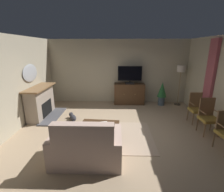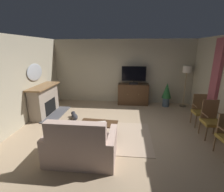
{
  "view_description": "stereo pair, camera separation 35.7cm",
  "coord_description": "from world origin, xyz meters",
  "px_view_note": "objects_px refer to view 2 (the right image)",
  "views": [
    {
      "loc": [
        -0.07,
        -4.49,
        2.4
      ],
      "look_at": [
        -0.2,
        0.3,
        1.01
      ],
      "focal_mm": 26.5,
      "sensor_mm": 36.0,
      "label": 1
    },
    {
      "loc": [
        0.28,
        -4.47,
        2.4
      ],
      "look_at": [
        -0.2,
        0.3,
        1.01
      ],
      "focal_mm": 26.5,
      "sensor_mm": 36.0,
      "label": 2
    }
  ],
  "objects_px": {
    "folded_newspaper": "(101,123)",
    "fireplace": "(45,101)",
    "tv_cabinet": "(133,95)",
    "side_chair_far_end": "(211,119)",
    "tv_remote": "(99,124)",
    "side_chair_nearest_door": "(200,110)",
    "floor_lamp": "(187,73)",
    "coffee_table": "(99,124)",
    "potted_plant_leafy_by_curtain": "(167,93)",
    "sofa_floral": "(81,146)",
    "television": "(134,75)",
    "wall_mirror_oval": "(35,72)",
    "cat": "(74,116)"
  },
  "relations": [
    {
      "from": "folded_newspaper",
      "to": "fireplace",
      "type": "bearing_deg",
      "value": 133.57
    },
    {
      "from": "tv_cabinet",
      "to": "side_chair_far_end",
      "type": "distance_m",
      "value": 3.33
    },
    {
      "from": "tv_remote",
      "to": "side_chair_nearest_door",
      "type": "xyz_separation_m",
      "value": [
        3.06,
        1.11,
        0.11
      ]
    },
    {
      "from": "fireplace",
      "to": "floor_lamp",
      "type": "height_order",
      "value": "floor_lamp"
    },
    {
      "from": "coffee_table",
      "to": "potted_plant_leafy_by_curtain",
      "type": "xyz_separation_m",
      "value": [
        2.4,
        2.75,
        0.22
      ]
    },
    {
      "from": "fireplace",
      "to": "coffee_table",
      "type": "bearing_deg",
      "value": -31.29
    },
    {
      "from": "side_chair_nearest_door",
      "to": "floor_lamp",
      "type": "relative_size",
      "value": 0.58
    },
    {
      "from": "folded_newspaper",
      "to": "sofa_floral",
      "type": "height_order",
      "value": "sofa_floral"
    },
    {
      "from": "fireplace",
      "to": "television",
      "type": "bearing_deg",
      "value": 24.5
    },
    {
      "from": "wall_mirror_oval",
      "to": "floor_lamp",
      "type": "height_order",
      "value": "wall_mirror_oval"
    },
    {
      "from": "coffee_table",
      "to": "sofa_floral",
      "type": "xyz_separation_m",
      "value": [
        -0.2,
        -1.08,
        -0.02
      ]
    },
    {
      "from": "floor_lamp",
      "to": "tv_cabinet",
      "type": "bearing_deg",
      "value": 178.1
    },
    {
      "from": "wall_mirror_oval",
      "to": "fireplace",
      "type": "bearing_deg",
      "value": 0.0
    },
    {
      "from": "television",
      "to": "folded_newspaper",
      "type": "distance_m",
      "value": 3.15
    },
    {
      "from": "sofa_floral",
      "to": "side_chair_nearest_door",
      "type": "relative_size",
      "value": 1.5
    },
    {
      "from": "wall_mirror_oval",
      "to": "side_chair_nearest_door",
      "type": "relative_size",
      "value": 0.95
    },
    {
      "from": "side_chair_far_end",
      "to": "cat",
      "type": "height_order",
      "value": "side_chair_far_end"
    },
    {
      "from": "television",
      "to": "cat",
      "type": "distance_m",
      "value": 2.98
    },
    {
      "from": "tv_cabinet",
      "to": "television",
      "type": "height_order",
      "value": "television"
    },
    {
      "from": "cat",
      "to": "side_chair_far_end",
      "type": "bearing_deg",
      "value": -10.56
    },
    {
      "from": "coffee_table",
      "to": "floor_lamp",
      "type": "xyz_separation_m",
      "value": [
        3.14,
        2.83,
        1.06
      ]
    },
    {
      "from": "folded_newspaper",
      "to": "cat",
      "type": "distance_m",
      "value": 1.6
    },
    {
      "from": "television",
      "to": "floor_lamp",
      "type": "distance_m",
      "value": 2.13
    },
    {
      "from": "side_chair_nearest_door",
      "to": "floor_lamp",
      "type": "distance_m",
      "value": 2.01
    },
    {
      "from": "side_chair_nearest_door",
      "to": "cat",
      "type": "distance_m",
      "value": 4.17
    },
    {
      "from": "floor_lamp",
      "to": "coffee_table",
      "type": "bearing_deg",
      "value": -137.96
    },
    {
      "from": "fireplace",
      "to": "tv_cabinet",
      "type": "xyz_separation_m",
      "value": [
        3.25,
        1.53,
        -0.09
      ]
    },
    {
      "from": "wall_mirror_oval",
      "to": "cat",
      "type": "distance_m",
      "value": 2.08
    },
    {
      "from": "side_chair_far_end",
      "to": "side_chair_nearest_door",
      "type": "distance_m",
      "value": 0.73
    },
    {
      "from": "tv_cabinet",
      "to": "potted_plant_leafy_by_curtain",
      "type": "xyz_separation_m",
      "value": [
        1.39,
        -0.15,
        0.15
      ]
    },
    {
      "from": "fireplace",
      "to": "side_chair_nearest_door",
      "type": "bearing_deg",
      "value": -3.59
    },
    {
      "from": "side_chair_far_end",
      "to": "potted_plant_leafy_by_curtain",
      "type": "distance_m",
      "value": 2.54
    },
    {
      "from": "television",
      "to": "sofa_floral",
      "type": "bearing_deg",
      "value": -107.05
    },
    {
      "from": "folded_newspaper",
      "to": "cat",
      "type": "bearing_deg",
      "value": 120.35
    },
    {
      "from": "side_chair_nearest_door",
      "to": "potted_plant_leafy_by_curtain",
      "type": "bearing_deg",
      "value": 111.69
    },
    {
      "from": "television",
      "to": "cat",
      "type": "relative_size",
      "value": 1.48
    },
    {
      "from": "sofa_floral",
      "to": "coffee_table",
      "type": "bearing_deg",
      "value": 79.59
    },
    {
      "from": "television",
      "to": "side_chair_far_end",
      "type": "distance_m",
      "value": 3.38
    },
    {
      "from": "tv_remote",
      "to": "side_chair_nearest_door",
      "type": "distance_m",
      "value": 3.26
    },
    {
      "from": "coffee_table",
      "to": "side_chair_nearest_door",
      "type": "bearing_deg",
      "value": 18.48
    },
    {
      "from": "sofa_floral",
      "to": "side_chair_far_end",
      "type": "xyz_separation_m",
      "value": [
        3.28,
        1.38,
        0.2
      ]
    },
    {
      "from": "fireplace",
      "to": "side_chair_far_end",
      "type": "xyz_separation_m",
      "value": [
        5.33,
        -1.06,
        0.01
      ]
    },
    {
      "from": "tv_cabinet",
      "to": "side_chair_far_end",
      "type": "xyz_separation_m",
      "value": [
        2.08,
        -2.6,
        0.1
      ]
    },
    {
      "from": "sofa_floral",
      "to": "side_chair_far_end",
      "type": "relative_size",
      "value": 1.45
    },
    {
      "from": "folded_newspaper",
      "to": "cat",
      "type": "relative_size",
      "value": 0.43
    },
    {
      "from": "floor_lamp",
      "to": "sofa_floral",
      "type": "bearing_deg",
      "value": -130.5
    },
    {
      "from": "tv_cabinet",
      "to": "sofa_floral",
      "type": "bearing_deg",
      "value": -106.83
    },
    {
      "from": "tv_cabinet",
      "to": "side_chair_far_end",
      "type": "height_order",
      "value": "side_chair_far_end"
    },
    {
      "from": "coffee_table",
      "to": "folded_newspaper",
      "type": "height_order",
      "value": "folded_newspaper"
    },
    {
      "from": "coffee_table",
      "to": "floor_lamp",
      "type": "height_order",
      "value": "floor_lamp"
    }
  ]
}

